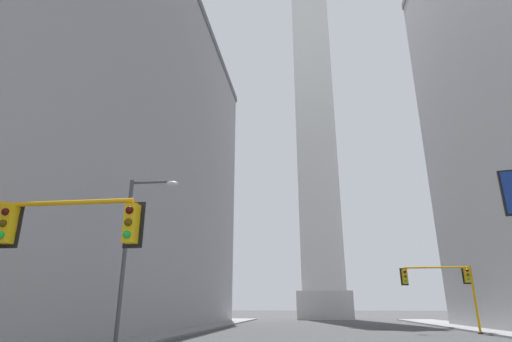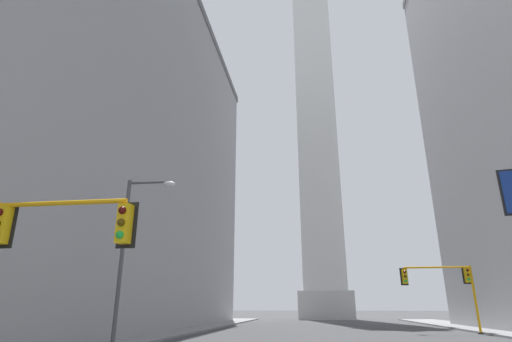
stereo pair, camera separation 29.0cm
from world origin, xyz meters
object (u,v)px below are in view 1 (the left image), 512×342
at_px(obelisk, 314,116).
at_px(traffic_light_mid_right, 447,281).
at_px(traffic_light_near_left, 44,240).
at_px(street_lamp, 133,242).

relative_size(obelisk, traffic_light_mid_right, 13.54).
distance_m(traffic_light_mid_right, traffic_light_near_left, 29.20).
bearing_deg(obelisk, traffic_light_mid_right, -76.03).
bearing_deg(traffic_light_near_left, obelisk, 80.86).
bearing_deg(obelisk, street_lamp, -101.73).
xyz_separation_m(obelisk, traffic_light_near_left, (-9.25, -57.51, -31.93)).
height_order(obelisk, traffic_light_mid_right, obelisk).
height_order(traffic_light_near_left, street_lamp, street_lamp).
distance_m(traffic_light_mid_right, street_lamp, 24.19).
xyz_separation_m(traffic_light_mid_right, street_lamp, (-18.83, -15.15, 1.16)).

